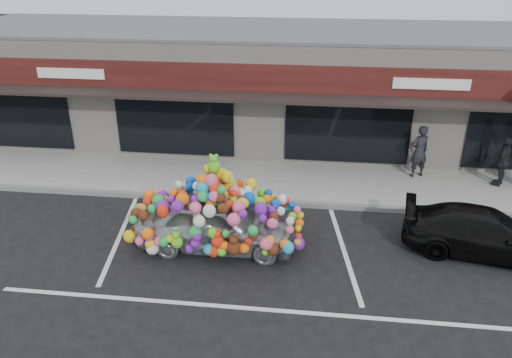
# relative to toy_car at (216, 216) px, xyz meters

# --- Properties ---
(ground) EXTENTS (90.00, 90.00, 0.00)m
(ground) POSITION_rel_toy_car_xyz_m (0.50, -0.09, -0.87)
(ground) COLOR black
(ground) RESTS_ON ground
(shop_building) EXTENTS (24.00, 7.20, 4.31)m
(shop_building) POSITION_rel_toy_car_xyz_m (0.50, 8.35, 1.30)
(shop_building) COLOR beige
(shop_building) RESTS_ON ground
(sidewalk) EXTENTS (26.00, 3.00, 0.15)m
(sidewalk) POSITION_rel_toy_car_xyz_m (0.50, 3.91, -0.79)
(sidewalk) COLOR gray
(sidewalk) RESTS_ON ground
(kerb) EXTENTS (26.00, 0.18, 0.16)m
(kerb) POSITION_rel_toy_car_xyz_m (0.50, 2.41, -0.79)
(kerb) COLOR slate
(kerb) RESTS_ON ground
(parking_stripe_left) EXTENTS (0.73, 4.37, 0.01)m
(parking_stripe_left) POSITION_rel_toy_car_xyz_m (-2.70, 0.11, -0.86)
(parking_stripe_left) COLOR silver
(parking_stripe_left) RESTS_ON ground
(parking_stripe_mid) EXTENTS (0.73, 4.37, 0.01)m
(parking_stripe_mid) POSITION_rel_toy_car_xyz_m (3.30, 0.11, -0.86)
(parking_stripe_mid) COLOR silver
(parking_stripe_mid) RESTS_ON ground
(lane_line) EXTENTS (14.00, 0.12, 0.01)m
(lane_line) POSITION_rel_toy_car_xyz_m (2.50, -2.39, -0.86)
(lane_line) COLOR silver
(lane_line) RESTS_ON ground
(toy_car) EXTENTS (2.99, 4.39, 2.56)m
(toy_car) POSITION_rel_toy_car_xyz_m (0.00, 0.00, 0.00)
(toy_car) COLOR gray
(toy_car) RESTS_ON ground
(black_sedan) EXTENTS (2.30, 4.23, 1.16)m
(black_sedan) POSITION_rel_toy_car_xyz_m (6.78, 0.47, -0.29)
(black_sedan) COLOR black
(black_sedan) RESTS_ON ground
(pedestrian_a) EXTENTS (0.76, 0.65, 1.76)m
(pedestrian_a) POSITION_rel_toy_car_xyz_m (5.83, 4.75, 0.16)
(pedestrian_a) COLOR black
(pedestrian_a) RESTS_ON sidewalk
(pedestrian_c) EXTENTS (1.01, 0.85, 1.62)m
(pedestrian_c) POSITION_rel_toy_car_xyz_m (8.35, 4.38, 0.09)
(pedestrian_c) COLOR black
(pedestrian_c) RESTS_ON sidewalk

